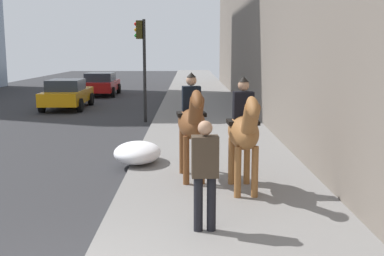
{
  "coord_description": "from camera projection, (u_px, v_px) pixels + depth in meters",
  "views": [
    {
      "loc": [
        -4.81,
        -1.4,
        2.85
      ],
      "look_at": [
        4.0,
        -1.46,
        1.4
      ],
      "focal_mm": 44.55,
      "sensor_mm": 36.0,
      "label": 1
    }
  ],
  "objects": [
    {
      "name": "car_near_lane",
      "position": [
        101.0,
        84.0,
        29.83
      ],
      "size": [
        4.44,
        2.1,
        1.44
      ],
      "rotation": [
        0.0,
        0.0,
        0.02
      ],
      "color": "maroon",
      "rests_on": "ground"
    },
    {
      "name": "snow_pile_far",
      "position": [
        137.0,
        152.0,
        11.59
      ],
      "size": [
        1.49,
        1.14,
        0.51
      ],
      "primitive_type": "ellipsoid",
      "color": "white",
      "rests_on": "sidewalk_slab"
    },
    {
      "name": "pedestrian_greeting",
      "position": [
        205.0,
        168.0,
        7.12
      ],
      "size": [
        0.28,
        0.41,
        1.7
      ],
      "rotation": [
        0.0,
        0.0,
        0.04
      ],
      "color": "black",
      "rests_on": "sidewalk_slab"
    },
    {
      "name": "car_mid_lane",
      "position": [
        67.0,
        94.0,
        23.11
      ],
      "size": [
        4.48,
        2.05,
        1.44
      ],
      "rotation": [
        0.0,
        0.0,
        0.02
      ],
      "color": "orange",
      "rests_on": "ground"
    },
    {
      "name": "mounted_horse_near",
      "position": [
        192.0,
        121.0,
        9.96
      ],
      "size": [
        2.15,
        0.71,
        2.27
      ],
      "rotation": [
        0.0,
        0.0,
        3.24
      ],
      "color": "brown",
      "rests_on": "sidewalk_slab"
    },
    {
      "name": "traffic_light_near_curb",
      "position": [
        142.0,
        54.0,
        18.55
      ],
      "size": [
        0.2,
        0.44,
        4.01
      ],
      "color": "black",
      "rests_on": "ground"
    },
    {
      "name": "mounted_horse_far",
      "position": [
        244.0,
        130.0,
        9.09
      ],
      "size": [
        2.15,
        0.62,
        2.23
      ],
      "rotation": [
        0.0,
        0.0,
        3.18
      ],
      "color": "brown",
      "rests_on": "sidewalk_slab"
    }
  ]
}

